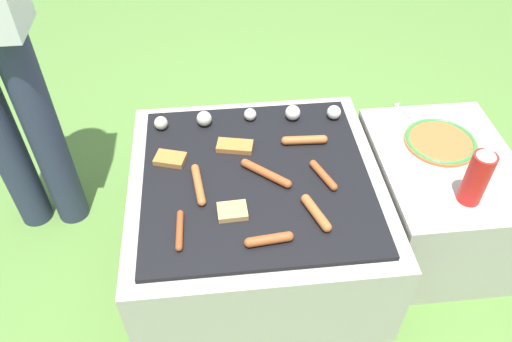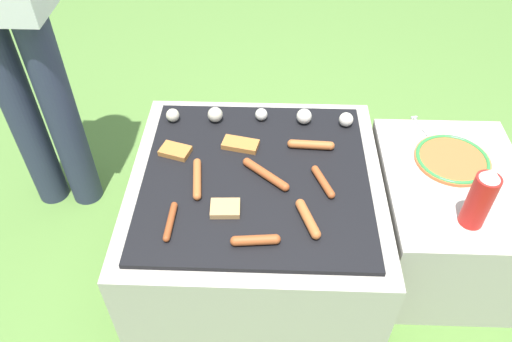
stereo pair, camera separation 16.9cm
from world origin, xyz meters
The scene contains 17 objects.
ground_plane centered at (0.00, 0.00, 0.00)m, with size 14.00×14.00×0.00m, color #567F38.
grill centered at (0.00, 0.00, 0.21)m, with size 0.87×0.87×0.42m.
side_ledge centered at (0.69, 0.01, 0.21)m, with size 0.48×0.63×0.42m.
sausage_back_left centered at (-0.26, -0.22, 0.43)m, with size 0.03×0.16×0.02m.
sausage_mid_left centered at (0.17, -0.20, 0.44)m, with size 0.08×0.15×0.03m.
sausage_mid_right centered at (0.03, -0.01, 0.43)m, with size 0.16×0.15×0.03m.
sausage_front_center centered at (0.01, -0.29, 0.43)m, with size 0.15×0.04×0.03m.
sausage_front_right centered at (-0.20, -0.04, 0.43)m, with size 0.05×0.19×0.03m.
sausage_back_right centered at (0.23, -0.04, 0.43)m, with size 0.07×0.14×0.03m.
sausage_front_left centered at (0.19, 0.15, 0.43)m, with size 0.17×0.04×0.03m.
bread_slice_right centered at (-0.06, 0.15, 0.43)m, with size 0.14×0.09×0.02m.
bread_slice_center centered at (-0.29, 0.10, 0.43)m, with size 0.12×0.10×0.02m.
bread_slice_left centered at (-0.09, -0.16, 0.43)m, with size 0.10×0.08×0.02m.
mushroom_row centered at (0.01, 0.29, 0.45)m, with size 0.71×0.07×0.06m.
plate_colorful centered at (0.69, 0.10, 0.43)m, with size 0.26×0.26×0.02m.
condiment_bottle centered at (0.68, -0.18, 0.53)m, with size 0.07×0.07×0.23m.
fork_utensil centered at (0.63, 0.24, 0.42)m, with size 0.08×0.22×0.01m.
Camera 1 is at (-0.13, -1.20, 1.62)m, focal length 35.00 mm.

